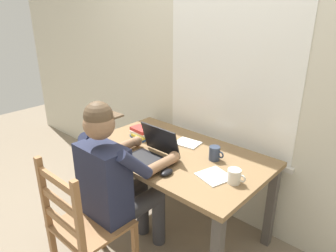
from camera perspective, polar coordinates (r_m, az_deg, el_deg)
name	(u,v)px	position (r m, az deg, el deg)	size (l,w,h in m)	color
ground_plane	(174,229)	(2.73, 1.16, -18.35)	(8.00, 8.00, 0.00)	gray
back_wall	(217,65)	(2.52, 8.92, 10.96)	(6.00, 0.08, 2.60)	beige
desk	(175,163)	(2.37, 1.27, -6.74)	(1.37, 0.82, 0.71)	olive
seated_person	(117,178)	(2.11, -9.30, -9.47)	(0.50, 0.60, 1.23)	#232842
wooden_chair	(84,227)	(2.11, -15.09, -17.37)	(0.42, 0.42, 0.92)	olive
laptop	(152,152)	(2.21, -2.98, -4.85)	(0.33, 0.29, 0.23)	black
computer_mouse	(167,172)	(2.04, -0.25, -8.51)	(0.06, 0.10, 0.03)	black
coffee_mug_white	(234,176)	(1.98, 12.08, -9.00)	(0.12, 0.08, 0.09)	silver
coffee_mug_dark	(215,153)	(2.23, 8.56, -4.98)	(0.12, 0.08, 0.10)	#2D384C
book_stack_main	(142,133)	(2.57, -4.82, -1.33)	(0.19, 0.16, 0.09)	#2D5B9E
paper_pile_near_laptop	(214,176)	(2.05, 8.47, -9.08)	(0.19, 0.19, 0.01)	white
paper_pile_back_corner	(188,143)	(2.47, 3.62, -3.14)	(0.19, 0.15, 0.01)	white
landscape_photo_print	(168,138)	(2.56, 0.05, -2.25)	(0.13, 0.09, 0.00)	gold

